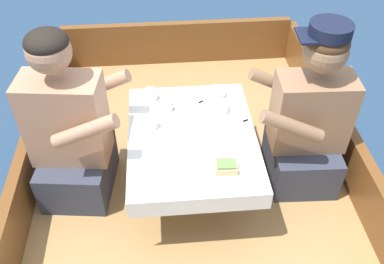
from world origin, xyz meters
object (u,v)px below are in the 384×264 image
Objects in this scene: person_port at (70,133)px; coffee_cup_center at (150,122)px; sandwich at (226,167)px; coffee_cup_starboard at (151,95)px; coffee_cup_port at (168,106)px; person_starboard at (308,122)px.

person_port is 0.42m from coffee_cup_center.
coffee_cup_starboard reaches higher than sandwich.
coffee_cup_port is at bearing 24.64° from person_port.
coffee_cup_center is (-0.35, 0.36, -0.00)m from sandwich.
coffee_cup_port is 0.17m from coffee_cup_center.
person_port is 11.08× the size of coffee_cup_port.
person_port is 10.31× the size of coffee_cup_starboard.
coffee_cup_starboard is at bearing -15.91° from person_starboard.
coffee_cup_center is (-0.85, 0.04, 0.02)m from person_starboard.
person_port is 0.50m from coffee_cup_starboard.
person_starboard is at bearing -18.27° from coffee_cup_starboard.
coffee_cup_starboard is at bearing 39.37° from person_port.
coffee_cup_center is (-0.10, -0.14, 0.00)m from coffee_cup_port.
person_port reaches higher than coffee_cup_starboard.
person_port is 0.54m from coffee_cup_port.
sandwich is 0.55m from coffee_cup_port.
person_starboard is (1.27, -0.01, -0.00)m from person_port.
person_starboard is 10.86× the size of coffee_cup_port.
sandwich is (0.77, -0.33, 0.02)m from person_port.
sandwich is 1.14× the size of coffee_cup_starboard.
coffee_cup_port is (-0.75, 0.17, 0.02)m from person_starboard.
person_starboard is 10.11× the size of coffee_cup_starboard.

